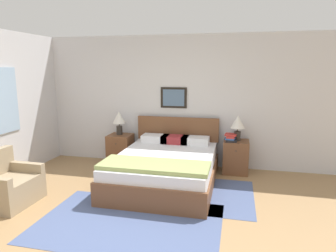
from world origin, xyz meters
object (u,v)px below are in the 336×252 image
at_px(bed, 166,167).
at_px(nightstand_near_window, 121,149).
at_px(table_lamp_near_window, 119,119).
at_px(nightstand_by_door, 236,157).
at_px(armchair, 7,186).
at_px(table_lamp_by_door, 238,124).

distance_m(bed, nightstand_near_window, 1.44).
relative_size(nightstand_near_window, table_lamp_near_window, 1.31).
xyz_separation_m(bed, table_lamp_near_window, (-1.18, 0.87, 0.65)).
bearing_deg(nightstand_near_window, nightstand_by_door, 0.00).
relative_size(armchair, table_lamp_near_window, 1.64).
distance_m(table_lamp_near_window, table_lamp_by_door, 2.35).
distance_m(armchair, table_lamp_near_window, 2.41).
distance_m(bed, table_lamp_by_door, 1.60).
xyz_separation_m(armchair, table_lamp_near_window, (0.89, 2.14, 0.67)).
xyz_separation_m(nightstand_by_door, table_lamp_near_window, (-2.34, 0.02, 0.63)).
height_order(armchair, nightstand_near_window, armchair).
height_order(nightstand_near_window, table_lamp_near_window, table_lamp_near_window).
bearing_deg(nightstand_by_door, armchair, -146.67).
relative_size(armchair, nightstand_near_window, 1.26).
height_order(bed, table_lamp_near_window, table_lamp_near_window).
bearing_deg(nightstand_by_door, table_lamp_near_window, 179.48).
distance_m(bed, table_lamp_near_window, 1.60).
bearing_deg(nightstand_by_door, bed, -143.83).
distance_m(nightstand_near_window, table_lamp_by_door, 2.41).
relative_size(nightstand_near_window, table_lamp_by_door, 1.31).
distance_m(nightstand_near_window, nightstand_by_door, 2.32).
distance_m(armchair, nightstand_by_door, 3.86).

